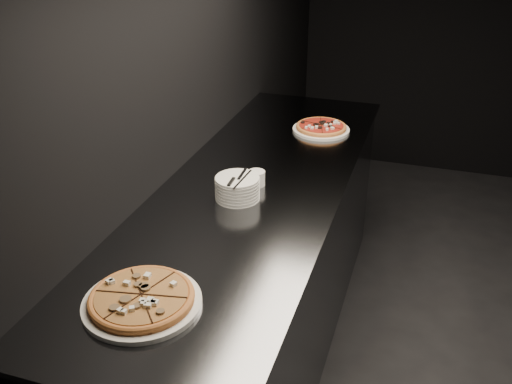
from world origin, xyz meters
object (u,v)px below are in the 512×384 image
(pizza_mushroom, at_px, (142,299))
(pizza_tomato, at_px, (321,128))
(ramekin, at_px, (256,178))
(cutlery, at_px, (238,179))
(plate_stack, at_px, (237,188))
(counter, at_px, (255,274))

(pizza_mushroom, height_order, pizza_tomato, pizza_mushroom)
(pizza_mushroom, xyz_separation_m, ramekin, (0.08, 0.86, 0.01))
(pizza_tomato, relative_size, cutlery, 1.70)
(plate_stack, relative_size, ramekin, 2.44)
(pizza_tomato, xyz_separation_m, plate_stack, (-0.16, -0.83, 0.03))
(pizza_tomato, relative_size, plate_stack, 1.81)
(plate_stack, bearing_deg, cutlery, -62.38)
(cutlery, bearing_deg, counter, 79.81)
(pizza_mushroom, xyz_separation_m, plate_stack, (0.04, 0.72, 0.02))
(pizza_tomato, distance_m, plate_stack, 0.85)
(plate_stack, distance_m, ramekin, 0.14)
(counter, bearing_deg, plate_stack, -101.01)
(cutlery, distance_m, ramekin, 0.16)
(pizza_tomato, xyz_separation_m, ramekin, (-0.12, -0.70, 0.02))
(plate_stack, relative_size, cutlery, 0.94)
(pizza_mushroom, relative_size, plate_stack, 2.09)
(plate_stack, height_order, ramekin, plate_stack)
(cutlery, bearing_deg, ramekin, 76.64)
(plate_stack, bearing_deg, pizza_tomato, 79.13)
(counter, height_order, ramekin, ramekin)
(counter, height_order, pizza_tomato, pizza_tomato)
(counter, xyz_separation_m, plate_stack, (-0.03, -0.14, 0.51))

